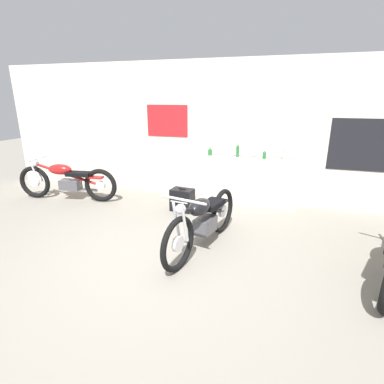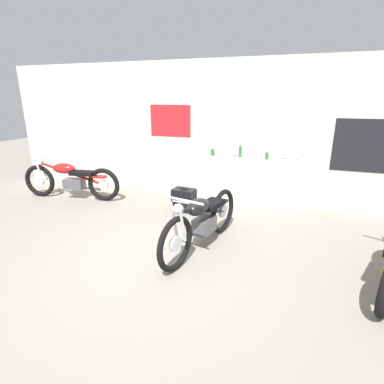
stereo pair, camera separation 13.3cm
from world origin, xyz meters
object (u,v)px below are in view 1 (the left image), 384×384
at_px(bottle_leftmost, 210,152).
at_px(hard_case_black, 182,200).
at_px(motorcycle_black, 203,220).
at_px(bottle_right_center, 285,153).
at_px(bottle_left_center, 238,151).
at_px(motorcycle_red, 67,180).
at_px(bottle_center, 264,155).

bearing_deg(bottle_leftmost, hard_case_black, -111.71).
height_order(motorcycle_black, hard_case_black, motorcycle_black).
xyz_separation_m(bottle_leftmost, hard_case_black, (-0.32, -0.81, -0.80)).
xyz_separation_m(bottle_right_center, hard_case_black, (-1.79, -0.79, -0.87)).
bearing_deg(bottle_left_center, bottle_right_center, -1.25).
distance_m(bottle_leftmost, hard_case_black, 1.19).
bearing_deg(hard_case_black, bottle_right_center, 23.84).
bearing_deg(hard_case_black, bottle_left_center, 42.27).
bearing_deg(motorcycle_red, hard_case_black, 2.76).
height_order(bottle_leftmost, motorcycle_black, bottle_leftmost).
bearing_deg(motorcycle_red, bottle_left_center, 15.26).
bearing_deg(motorcycle_black, hard_case_black, 120.24).
relative_size(bottle_center, motorcycle_black, 0.09).
xyz_separation_m(motorcycle_black, hard_case_black, (-0.78, 1.33, -0.22)).
height_order(bottle_left_center, motorcycle_black, bottle_left_center).
relative_size(bottle_right_center, hard_case_black, 0.70).
bearing_deg(bottle_right_center, hard_case_black, -156.16).
xyz_separation_m(bottle_leftmost, bottle_center, (1.09, -0.06, 0.01)).
relative_size(bottle_leftmost, motorcycle_red, 0.08).
bearing_deg(bottle_right_center, motorcycle_black, -115.48).
bearing_deg(motorcycle_red, bottle_leftmost, 18.22).
distance_m(bottle_left_center, hard_case_black, 1.48).
height_order(bottle_left_center, bottle_right_center, bottle_right_center).
relative_size(bottle_center, bottle_right_center, 0.60).
bearing_deg(motorcycle_black, bottle_leftmost, 101.87).
xyz_separation_m(motorcycle_black, motorcycle_red, (-3.29, 1.21, -0.01)).
distance_m(bottle_leftmost, bottle_center, 1.09).
distance_m(bottle_right_center, hard_case_black, 2.14).
bearing_deg(motorcycle_red, bottle_right_center, 11.94).
height_order(bottle_leftmost, hard_case_black, bottle_leftmost).
bearing_deg(bottle_center, motorcycle_red, -167.50).
bearing_deg(bottle_leftmost, bottle_center, -3.33).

